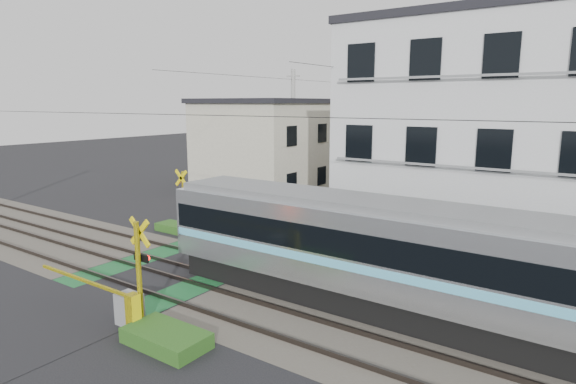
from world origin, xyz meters
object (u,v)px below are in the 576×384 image
Objects in this scene: apartment_block at (485,137)px; commuter_train at (406,258)px; crossing_signal_near at (129,302)px; crossing_signal_far at (192,222)px; pedestrian at (450,164)px.

commuter_train is at bearing -90.07° from apartment_block.
crossing_signal_near is 8.95m from crossing_signal_far.
crossing_signal_far is at bearing 167.51° from commuter_train.
crossing_signal_far is (-5.17, 7.31, 0.00)m from crossing_signal_near.
crossing_signal_near is 0.46× the size of apartment_block.
crossing_signal_near is at bearing -54.71° from crossing_signal_far.
commuter_train is 29.65m from pedestrian.
pedestrian is at bearing 81.71° from crossing_signal_far.
crossing_signal_far is 2.54× the size of pedestrian.
commuter_train is 3.35× the size of crossing_signal_near.
pedestrian is at bearing 109.54° from apartment_block.
commuter_train is at bearing 91.00° from pedestrian.
apartment_block is at bearing 65.78° from crossing_signal_near.
crossing_signal_far is at bearing 125.29° from crossing_signal_near.
apartment_block is (0.01, 8.29, 2.91)m from commuter_train.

